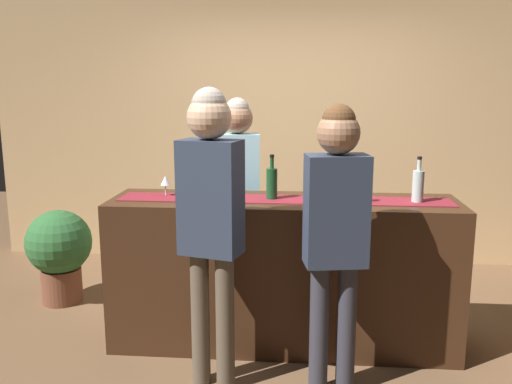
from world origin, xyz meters
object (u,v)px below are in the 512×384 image
at_px(customer_sipping, 336,221).
at_px(wine_bottle_clear, 418,185).
at_px(customer_browsing, 211,206).
at_px(wine_glass_mid_counter, 367,186).
at_px(wine_glass_near_customer, 184,184).
at_px(potted_plant_tall, 59,250).
at_px(wine_bottle_green, 272,183).
at_px(bartender, 238,181).
at_px(wine_glass_far_end, 165,181).

bearing_deg(customer_sipping, wine_bottle_clear, 37.29).
bearing_deg(customer_browsing, wine_glass_mid_counter, 46.48).
bearing_deg(customer_sipping, wine_glass_mid_counter, 58.66).
bearing_deg(wine_bottle_clear, customer_browsing, -155.06).
relative_size(wine_glass_near_customer, potted_plant_tall, 0.19).
height_order(wine_bottle_clear, wine_bottle_green, same).
bearing_deg(bartender, wine_bottle_clear, 149.82).
xyz_separation_m(bartender, potted_plant_tall, (-1.47, -0.02, -0.59)).
bearing_deg(potted_plant_tall, customer_sipping, -28.41).
xyz_separation_m(wine_bottle_green, wine_glass_far_end, (-0.73, 0.04, -0.01)).
xyz_separation_m(wine_glass_mid_counter, customer_browsing, (-0.93, -0.57, -0.02)).
xyz_separation_m(wine_bottle_clear, wine_glass_near_customer, (-1.53, -0.04, -0.01)).
bearing_deg(customer_browsing, customer_sipping, 14.27).
relative_size(wine_glass_near_customer, customer_sipping, 0.09).
distance_m(wine_glass_near_customer, customer_browsing, 0.61).
xyz_separation_m(wine_glass_near_customer, wine_glass_far_end, (-0.15, 0.09, 0.00)).
bearing_deg(wine_glass_far_end, wine_bottle_green, -2.88).
bearing_deg(bartender, wine_glass_mid_counter, 141.57).
bearing_deg(wine_bottle_green, wine_glass_far_end, 177.12).
relative_size(wine_glass_near_customer, customer_browsing, 0.08).
relative_size(customer_browsing, potted_plant_tall, 2.28).
height_order(bartender, potted_plant_tall, bartender).
bearing_deg(wine_glass_near_customer, bartender, 65.58).
xyz_separation_m(wine_glass_mid_counter, potted_plant_tall, (-2.39, 0.59, -0.68)).
xyz_separation_m(wine_bottle_clear, wine_glass_mid_counter, (-0.33, -0.02, -0.01)).
distance_m(wine_glass_far_end, customer_sipping, 1.30).
relative_size(wine_glass_far_end, customer_browsing, 0.08).
bearing_deg(bartender, wine_glass_near_customer, 60.67).
distance_m(wine_glass_far_end, customer_browsing, 0.77).
height_order(wine_glass_mid_counter, wine_glass_far_end, same).
bearing_deg(wine_glass_mid_counter, wine_bottle_green, 176.70).
height_order(customer_browsing, potted_plant_tall, customer_browsing).
xyz_separation_m(wine_bottle_clear, bartender, (-1.25, 0.59, -0.10)).
bearing_deg(wine_bottle_green, wine_glass_near_customer, -174.58).
relative_size(bartender, customer_browsing, 0.95).
distance_m(bartender, customer_sipping, 1.37).
relative_size(customer_sipping, customer_browsing, 0.95).
xyz_separation_m(wine_bottle_green, wine_glass_near_customer, (-0.58, -0.06, -0.01)).
bearing_deg(wine_glass_far_end, customer_browsing, -56.50).
distance_m(wine_bottle_green, wine_glass_mid_counter, 0.62).
xyz_separation_m(wine_glass_far_end, customer_browsing, (0.42, -0.64, -0.02)).
xyz_separation_m(wine_bottle_clear, wine_glass_far_end, (-1.68, 0.05, -0.01)).
xyz_separation_m(wine_glass_far_end, bartender, (0.43, 0.54, -0.09)).
relative_size(wine_bottle_clear, wine_glass_near_customer, 2.10).
distance_m(wine_bottle_green, potted_plant_tall, 1.98).
bearing_deg(wine_bottle_clear, customer_sipping, -133.08).
xyz_separation_m(wine_bottle_green, customer_browsing, (-0.31, -0.60, -0.03)).
bearing_deg(wine_glass_far_end, customer_sipping, -30.04).
distance_m(wine_glass_near_customer, bartender, 0.70).
distance_m(wine_glass_near_customer, wine_glass_far_end, 0.18).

